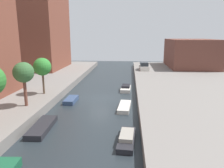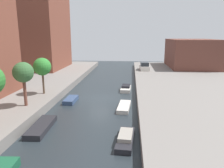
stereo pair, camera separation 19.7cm
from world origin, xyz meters
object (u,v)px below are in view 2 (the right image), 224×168
Objects in this scene: street_tree_1 at (23,73)px; moored_boat_left_1 at (41,127)px; apartment_tower_far at (38,13)px; moored_boat_left_2 at (71,100)px; moored_boat_right_2 at (124,107)px; low_block_right at (191,53)px; parked_car at (144,67)px; moored_boat_right_1 at (126,138)px; street_tree_2 at (42,67)px; moored_boat_right_3 at (126,88)px.

street_tree_1 is 6.36m from moored_boat_left_1.
apartment_tower_far is 27.88m from moored_boat_left_2.
low_block_right is at bearing 62.38° from moored_boat_right_2.
moored_boat_right_2 is at bearing -16.16° from moored_boat_left_2.
low_block_right is at bearing 50.75° from street_tree_1.
moored_boat_left_1 is (-21.81, -34.04, -3.93)m from low_block_right.
parked_car is 1.04× the size of moored_boat_right_1.
apartment_tower_far reaches higher than moored_boat_right_2.
street_tree_2 reaches higher than moored_boat_left_1.
parked_car is at bearing -153.59° from low_block_right.
low_block_right is 4.53× the size of moored_boat_left_2.
moored_boat_left_2 is 0.76× the size of moored_boat_right_2.
street_tree_2 is at bearing -134.15° from low_block_right.
street_tree_2 is (9.09, -21.29, -8.44)m from apartment_tower_far.
moored_boat_right_3 is (6.85, 6.38, 0.08)m from moored_boat_left_2.
apartment_tower_far is 5.10× the size of street_tree_1.
moored_boat_left_1 is 7.83m from moored_boat_right_1.
street_tree_1 reaches higher than parked_car.
moored_boat_right_1 reaches higher than moored_boat_left_1.
low_block_right reaches higher than moored_boat_right_2.
parked_car is at bearing 80.88° from moored_boat_right_2.
moored_boat_right_3 is at bearing 31.08° from street_tree_2.
parked_car is at bearing 62.85° from moored_boat_left_2.
apartment_tower_far is at bearing 177.35° from parked_car.
moored_boat_right_1 is 1.00× the size of moored_boat_right_2.
low_block_right is at bearing 26.41° from parked_car.
parked_car is at bearing 60.88° from street_tree_1.
moored_boat_left_2 reaches higher than moored_boat_left_1.
street_tree_1 is 15.73m from moored_boat_right_3.
moored_boat_left_1 is (3.11, -8.37, -4.19)m from street_tree_2.
moored_boat_right_2 is at bearing -89.94° from moored_boat_right_3.
street_tree_1 is 1.15× the size of moored_boat_right_2.
apartment_tower_far is at bearing 122.32° from moored_boat_right_1.
moored_boat_right_2 is (-3.59, -22.35, -1.46)m from parked_car.
low_block_right is 3.96× the size of moored_boat_right_3.
moored_boat_left_1 is at bearing -69.64° from street_tree_2.
moored_boat_left_2 is (3.51, -0.14, -4.18)m from street_tree_2.
street_tree_1 is 1.00× the size of moored_boat_left_1.
moored_boat_right_3 is (7.25, 14.62, 0.09)m from moored_boat_left_1.
moored_boat_right_1 is (7.24, -9.92, 0.06)m from moored_boat_left_2.
low_block_right is (34.00, 4.38, -8.70)m from apartment_tower_far.
moored_boat_left_1 is 1.14× the size of moored_boat_right_1.
moored_boat_left_2 is at bearing 126.10° from moored_boat_right_1.
low_block_right is 39.38m from street_tree_1.
moored_boat_right_2 is at bearing 14.61° from street_tree_1.
moored_boat_right_2 is (10.37, 2.70, -4.30)m from street_tree_1.
moored_boat_right_3 is at bearing -104.42° from parked_car.
moored_boat_right_3 reaches higher than moored_boat_right_1.
street_tree_2 is at bearing -124.61° from parked_car.
street_tree_1 is at bearing 131.24° from moored_boat_left_1.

